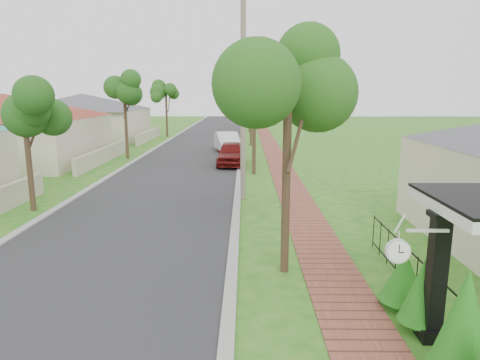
% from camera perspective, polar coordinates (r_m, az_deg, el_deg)
% --- Properties ---
extents(ground, '(160.00, 160.00, 0.00)m').
position_cam_1_polar(ground, '(9.69, -5.50, -16.99)').
color(ground, '#246B19').
rests_on(ground, ground).
extents(road, '(7.00, 120.00, 0.02)m').
position_cam_1_polar(road, '(29.11, -7.20, 2.27)').
color(road, '#28282B').
rests_on(road, ground).
extents(kerb_right, '(0.30, 120.00, 0.10)m').
position_cam_1_polar(kerb_right, '(28.84, 0.01, 2.28)').
color(kerb_right, '#9E9E99').
rests_on(kerb_right, ground).
extents(kerb_left, '(0.30, 120.00, 0.10)m').
position_cam_1_polar(kerb_left, '(29.83, -14.17, 2.24)').
color(kerb_left, '#9E9E99').
rests_on(kerb_left, ground).
extents(sidewalk, '(1.50, 120.00, 0.03)m').
position_cam_1_polar(sidewalk, '(28.92, 5.17, 2.26)').
color(sidewalk, '#97523C').
rests_on(sidewalk, ground).
extents(porch_post, '(0.48, 0.48, 2.52)m').
position_cam_1_polar(porch_post, '(8.97, 24.62, -12.50)').
color(porch_post, black).
rests_on(porch_post, ground).
extents(picket_fence, '(0.03, 8.02, 1.00)m').
position_cam_1_polar(picket_fence, '(10.17, 23.89, -13.18)').
color(picket_fence, black).
rests_on(picket_fence, ground).
extents(street_trees, '(10.70, 37.65, 5.89)m').
position_cam_1_polar(street_trees, '(35.52, -5.66, 11.30)').
color(street_trees, '#382619').
rests_on(street_trees, ground).
extents(hedge_row, '(0.91, 4.21, 2.10)m').
position_cam_1_polar(hedge_row, '(8.67, 25.14, -15.87)').
color(hedge_row, '#146615').
rests_on(hedge_row, ground).
extents(far_house_red, '(15.56, 15.56, 4.60)m').
position_cam_1_polar(far_house_red, '(32.71, -28.69, 6.10)').
color(far_house_red, beige).
rests_on(far_house_red, ground).
extents(far_house_grey, '(15.56, 15.56, 4.60)m').
position_cam_1_polar(far_house_grey, '(45.42, -20.08, 7.93)').
color(far_house_grey, beige).
rests_on(far_house_grey, ground).
extents(parked_car_red, '(1.81, 4.48, 1.52)m').
position_cam_1_polar(parked_car_red, '(27.89, -1.17, 3.54)').
color(parked_car_red, '#620F0E').
rests_on(parked_car_red, ground).
extents(parked_car_white, '(2.55, 4.97, 1.56)m').
position_cam_1_polar(parked_car_white, '(34.22, -1.71, 5.05)').
color(parked_car_white, white).
rests_on(parked_car_white, ground).
extents(near_tree, '(2.36, 2.36, 6.07)m').
position_cam_1_polar(near_tree, '(10.66, 6.47, 12.67)').
color(near_tree, '#382619').
rests_on(near_tree, ground).
extents(utility_pole, '(1.20, 0.24, 8.81)m').
position_cam_1_polar(utility_pole, '(18.46, 0.42, 11.02)').
color(utility_pole, gray).
rests_on(utility_pole, ground).
extents(station_clock, '(1.07, 0.13, 0.62)m').
position_cam_1_polar(station_clock, '(8.01, 20.56, -8.66)').
color(station_clock, silver).
rests_on(station_clock, ground).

